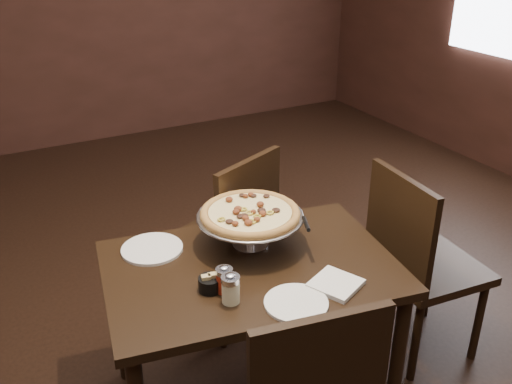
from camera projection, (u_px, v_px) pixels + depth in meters
name	position (u px, v px, depth m)	size (l,w,h in m)	color
room	(243.00, 75.00, 1.84)	(6.04, 7.04, 2.84)	black
dining_table	(251.00, 284.00, 2.19)	(1.19, 0.90, 0.68)	black
pizza_stand	(250.00, 214.00, 2.22)	(0.42, 0.42, 0.17)	silver
parmesan_shaker	(231.00, 288.00, 1.92)	(0.07, 0.07, 0.11)	#F1EFBC
pepper_flake_shaker	(224.00, 279.00, 1.97)	(0.06, 0.06, 0.11)	maroon
packet_caddy	(210.00, 283.00, 1.99)	(0.08, 0.08, 0.06)	black
napkin_stack	(336.00, 284.00, 2.02)	(0.16, 0.16, 0.02)	white
plate_left	(152.00, 249.00, 2.24)	(0.24, 0.24, 0.01)	white
plate_near	(296.00, 303.00, 1.93)	(0.22, 0.22, 0.01)	white
serving_spatula	(306.00, 224.00, 2.15)	(0.13, 0.13, 0.02)	silver
chair_far	(229.00, 235.00, 2.71)	(0.57, 0.57, 0.92)	black
chair_side	(418.00, 259.00, 2.51)	(0.47, 0.47, 0.92)	black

